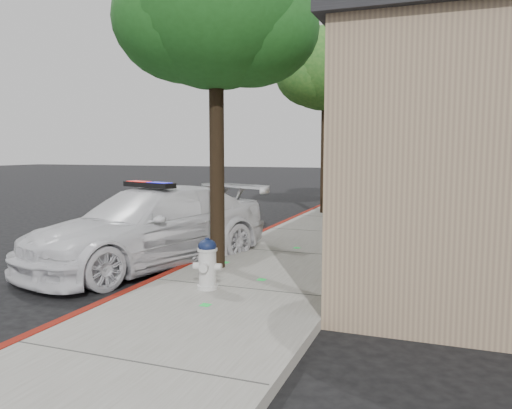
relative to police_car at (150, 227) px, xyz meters
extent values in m
plane|color=black|center=(0.90, -1.40, -0.80)|extent=(120.00, 120.00, 0.00)
cube|color=gray|center=(2.50, 1.60, -0.72)|extent=(3.20, 60.00, 0.15)
cube|color=maroon|center=(0.96, 1.60, -0.72)|extent=(0.14, 60.00, 0.16)
cube|color=black|center=(4.07, -0.40, 1.15)|extent=(0.08, 1.48, 1.68)
cube|color=black|center=(4.07, 2.60, 1.15)|extent=(0.08, 1.48, 1.68)
cube|color=black|center=(4.07, 5.60, 1.15)|extent=(0.08, 1.48, 1.68)
cube|color=black|center=(4.07, 8.60, 1.15)|extent=(0.08, 1.48, 1.68)
cube|color=black|center=(4.07, 11.60, 1.15)|extent=(0.08, 1.48, 1.68)
cube|color=black|center=(4.07, 14.60, 1.15)|extent=(0.08, 1.48, 1.68)
cube|color=black|center=(4.07, 17.60, 1.15)|extent=(0.08, 1.48, 1.68)
imported|color=white|center=(0.00, 0.00, 0.00)|extent=(3.90, 5.91, 1.59)
cube|color=black|center=(0.00, 0.00, 0.85)|extent=(1.23, 0.66, 0.10)
cube|color=red|center=(-0.30, 0.10, 0.86)|extent=(0.57, 0.40, 0.11)
cube|color=#0D0BC7|center=(0.30, -0.10, 0.86)|extent=(0.57, 0.40, 0.11)
cylinder|color=silver|center=(2.08, -1.63, -0.62)|extent=(0.34, 0.34, 0.06)
cylinder|color=silver|center=(2.08, -1.63, -0.31)|extent=(0.28, 0.28, 0.55)
cylinder|color=silver|center=(2.08, -1.63, -0.02)|extent=(0.32, 0.32, 0.04)
ellipsoid|color=#101B3D|center=(2.08, -1.63, 0.04)|extent=(0.29, 0.29, 0.22)
cylinder|color=#101B3D|center=(2.08, -1.63, 0.14)|extent=(0.07, 0.07, 0.06)
cylinder|color=silver|center=(1.91, -1.66, -0.29)|extent=(0.14, 0.13, 0.11)
cylinder|color=silver|center=(2.25, -1.60, -0.29)|extent=(0.14, 0.13, 0.11)
cylinder|color=silver|center=(2.11, -1.80, -0.27)|extent=(0.16, 0.14, 0.14)
cylinder|color=black|center=(1.60, -0.21, 1.23)|extent=(0.27, 0.27, 3.76)
ellipsoid|color=#1B5119|center=(1.60, -0.21, 4.05)|extent=(3.34, 3.34, 2.84)
ellipsoid|color=#1B5119|center=(2.17, 0.02, 3.74)|extent=(2.51, 2.51, 2.13)
ellipsoid|color=#1B5119|center=(1.14, -0.45, 3.84)|extent=(2.61, 2.61, 2.22)
cylinder|color=black|center=(1.62, 8.67, 1.35)|extent=(0.28, 0.28, 4.00)
ellipsoid|color=#215B1C|center=(1.62, 8.67, 4.32)|extent=(3.35, 3.35, 2.85)
ellipsoid|color=#215B1C|center=(1.95, 9.10, 4.00)|extent=(2.70, 2.70, 2.30)
ellipsoid|color=#215B1C|center=(1.26, 8.34, 4.11)|extent=(2.59, 2.59, 2.20)
cylinder|color=black|center=(2.01, 13.01, 1.26)|extent=(0.28, 0.28, 3.82)
ellipsoid|color=#244C17|center=(2.01, 13.01, 4.15)|extent=(3.27, 3.27, 2.78)
ellipsoid|color=#244C17|center=(2.58, 13.14, 3.83)|extent=(2.51, 2.51, 2.13)
ellipsoid|color=#244C17|center=(1.63, 12.74, 3.93)|extent=(2.62, 2.62, 2.23)
camera|label=1|loc=(5.52, -8.63, 1.54)|focal=35.16mm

